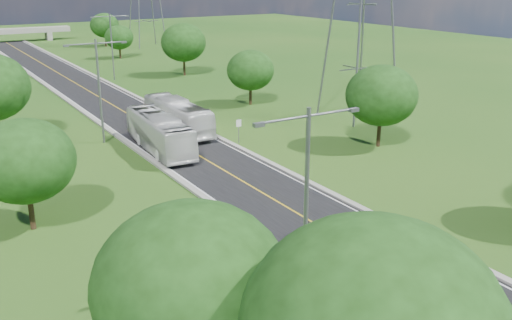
# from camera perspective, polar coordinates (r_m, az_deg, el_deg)

# --- Properties ---
(ground) EXTENTS (260.00, 260.00, 0.00)m
(ground) POSITION_cam_1_polar(r_m,az_deg,el_deg) (73.39, -13.98, 5.23)
(ground) COLOR #1C4814
(ground) RESTS_ON ground
(road) EXTENTS (8.00, 150.00, 0.06)m
(road) POSITION_cam_1_polar(r_m,az_deg,el_deg) (79.00, -15.35, 6.04)
(road) COLOR black
(road) RESTS_ON ground
(curb_left) EXTENTS (0.50, 150.00, 0.22)m
(curb_left) POSITION_cam_1_polar(r_m,az_deg,el_deg) (77.94, -18.35, 5.66)
(curb_left) COLOR gray
(curb_left) RESTS_ON ground
(curb_right) EXTENTS (0.50, 150.00, 0.22)m
(curb_right) POSITION_cam_1_polar(r_m,az_deg,el_deg) (80.24, -12.45, 6.50)
(curb_right) COLOR gray
(curb_right) RESTS_ON ground
(speed_limit_sign) EXTENTS (0.55, 0.09, 2.40)m
(speed_limit_sign) POSITION_cam_1_polar(r_m,az_deg,el_deg) (55.32, -1.74, 3.31)
(speed_limit_sign) COLOR slate
(speed_limit_sign) RESTS_ON ground
(overpass) EXTENTS (30.00, 3.00, 3.20)m
(overpass) POSITION_cam_1_polar(r_m,az_deg,el_deg) (150.52, -23.85, 11.61)
(overpass) COLOR gray
(overpass) RESTS_ON ground
(streetlight_near_left) EXTENTS (5.90, 0.25, 10.00)m
(streetlight_near_left) POSITION_cam_1_polar(r_m,az_deg,el_deg) (27.40, 5.07, -3.02)
(streetlight_near_left) COLOR slate
(streetlight_near_left) RESTS_ON ground
(streetlight_mid_left) EXTENTS (5.90, 0.25, 10.00)m
(streetlight_mid_left) POSITION_cam_1_polar(r_m,az_deg,el_deg) (56.44, -15.44, 7.48)
(streetlight_mid_left) COLOR slate
(streetlight_mid_left) RESTS_ON ground
(streetlight_far_right) EXTENTS (5.90, 0.25, 10.00)m
(streetlight_far_right) POSITION_cam_1_polar(r_m,az_deg,el_deg) (91.16, -14.25, 11.46)
(streetlight_far_right) COLOR slate
(streetlight_far_right) RESTS_ON ground
(tree_la) EXTENTS (7.14, 7.14, 8.30)m
(tree_la) POSITION_cam_1_polar(r_m,az_deg,el_deg) (20.86, -6.46, -12.37)
(tree_la) COLOR black
(tree_la) RESTS_ON ground
(tree_lb) EXTENTS (6.30, 6.30, 7.33)m
(tree_lb) POSITION_cam_1_polar(r_m,az_deg,el_deg) (38.45, -22.14, -0.09)
(tree_lb) COLOR black
(tree_lb) RESTS_ON ground
(tree_rb) EXTENTS (6.72, 6.72, 7.82)m
(tree_rb) POSITION_cam_1_polar(r_m,az_deg,el_deg) (54.69, 12.44, 6.32)
(tree_rb) COLOR black
(tree_rb) RESTS_ON ground
(tree_rc) EXTENTS (5.88, 5.88, 6.84)m
(tree_rc) POSITION_cam_1_polar(r_m,az_deg,el_deg) (71.44, -0.56, 8.97)
(tree_rc) COLOR black
(tree_rc) RESTS_ON ground
(tree_rd) EXTENTS (7.14, 7.14, 8.30)m
(tree_rd) POSITION_cam_1_polar(r_m,az_deg,el_deg) (93.31, -7.28, 11.59)
(tree_rd) COLOR black
(tree_rd) RESTS_ON ground
(tree_re) EXTENTS (5.46, 5.46, 6.35)m
(tree_re) POSITION_cam_1_polar(r_m,az_deg,el_deg) (114.78, -13.54, 11.84)
(tree_re) COLOR black
(tree_re) RESTS_ON ground
(tree_rf) EXTENTS (6.30, 6.30, 7.33)m
(tree_rf) POSITION_cam_1_polar(r_m,az_deg,el_deg) (134.76, -14.91, 12.88)
(tree_rf) COLOR black
(tree_rf) RESTS_ON ground
(bus_outbound) EXTENTS (2.84, 12.02, 3.35)m
(bus_outbound) POSITION_cam_1_polar(r_m,az_deg,el_deg) (59.66, -7.86, 4.38)
(bus_outbound) COLOR white
(bus_outbound) RESTS_ON road
(bus_inbound) EXTENTS (3.72, 12.38, 3.40)m
(bus_inbound) POSITION_cam_1_polar(r_m,az_deg,el_deg) (53.60, -9.62, 2.74)
(bus_inbound) COLOR silver
(bus_inbound) RESTS_ON road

